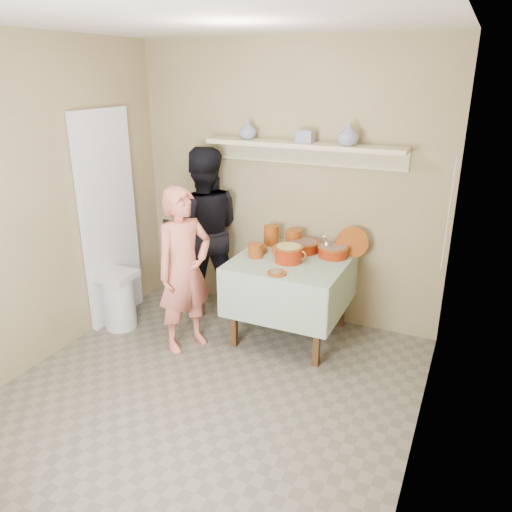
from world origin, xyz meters
The scene contains 22 objects.
ground centered at (0.00, 0.00, 0.00)m, with size 3.50×3.50×0.00m, color #686252.
tile_panel centered at (-1.46, 0.95, 1.00)m, with size 0.06×0.70×2.00m, color silver.
plate_stack_a centered at (-0.06, 1.55, 0.85)m, with size 0.14×0.14×0.19m, color #75300B.
plate_stack_b centered at (0.16, 1.56, 0.85)m, with size 0.14×0.14×0.17m, color #75300B.
bowl_stack centered at (-0.05, 1.18, 0.83)m, with size 0.13×0.13×0.13m, color #75300B.
empty_bowl centered at (-0.09, 1.33, 0.79)m, with size 0.17×0.17×0.05m, color #75300B.
propped_lid centered at (0.70, 1.58, 0.88)m, with size 0.28×0.28×0.02m, color #75300B.
vase_right centered at (0.60, 1.60, 1.81)m, with size 0.18×0.18×0.18m, color navy.
vase_left centered at (-0.34, 1.63, 1.81)m, with size 0.16×0.16×0.17m, color navy.
ceramic_box centered at (0.22, 1.64, 1.77)m, with size 0.15×0.11×0.11m, color navy.
person_cook centered at (-0.51, 0.74, 0.72)m, with size 0.53×0.34×1.44m, color #D2695A.
person_helper centered at (-0.76, 1.48, 0.83)m, with size 0.80×0.62×1.65m, color black.
room_shell centered at (0.00, 0.00, 1.61)m, with size 3.04×3.54×2.62m.
serving_table centered at (0.25, 1.28, 0.64)m, with size 0.97×0.97×0.76m.
cazuela_meat_a centered at (0.27, 1.50, 0.82)m, with size 0.30×0.30×0.10m.
cazuela_meat_b centered at (0.56, 1.48, 0.82)m, with size 0.28×0.28×0.10m.
ladle centered at (0.50, 1.47, 0.87)m, with size 0.08×0.26×0.19m.
cazuela_rice centered at (0.25, 1.20, 0.85)m, with size 0.33×0.25×0.14m.
front_plate centered at (0.27, 0.90, 0.77)m, with size 0.16×0.16×0.03m.
wall_shelf centered at (0.20, 1.65, 1.67)m, with size 1.80×0.25×0.21m.
trash_bin centered at (-1.28, 0.77, 0.28)m, with size 0.32×0.32×0.56m.
electrical_cord centered at (1.47, 1.48, 1.25)m, with size 0.01×0.05×0.90m.
Camera 1 is at (1.67, -2.56, 2.30)m, focal length 35.00 mm.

